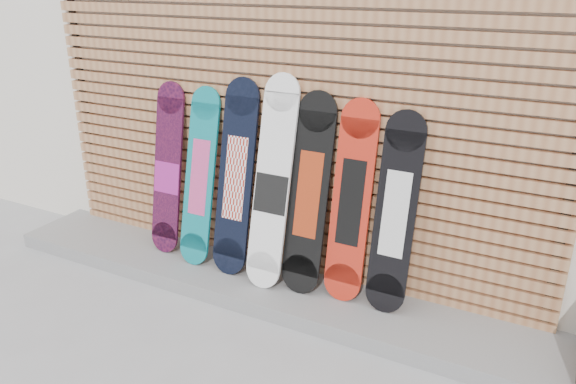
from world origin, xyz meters
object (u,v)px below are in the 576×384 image
at_px(snowboard_0, 168,170).
at_px(snowboard_5, 351,203).
at_px(snowboard_3, 272,185).
at_px(snowboard_4, 309,195).
at_px(snowboard_1, 200,177).
at_px(snowboard_2, 236,178).
at_px(snowboard_6, 395,214).

distance_m(snowboard_0, snowboard_5, 1.63).
bearing_deg(snowboard_3, snowboard_0, 176.72).
xyz_separation_m(snowboard_4, snowboard_5, (0.32, 0.03, -0.01)).
height_order(snowboard_1, snowboard_4, snowboard_4).
relative_size(snowboard_3, snowboard_5, 1.09).
height_order(snowboard_0, snowboard_3, snowboard_3).
xyz_separation_m(snowboard_3, snowboard_5, (0.60, 0.06, -0.05)).
xyz_separation_m(snowboard_0, snowboard_2, (0.69, -0.03, 0.06)).
distance_m(snowboard_0, snowboard_6, 1.95).
xyz_separation_m(snowboard_1, snowboard_3, (0.68, -0.03, 0.07)).
height_order(snowboard_4, snowboard_5, snowboard_4).
bearing_deg(snowboard_1, snowboard_4, 0.29).
xyz_separation_m(snowboard_2, snowboard_4, (0.62, 0.00, -0.02)).
relative_size(snowboard_0, snowboard_2, 0.94).
bearing_deg(snowboard_6, snowboard_2, -178.57).
xyz_separation_m(snowboard_2, snowboard_3, (0.34, -0.03, 0.02)).
xyz_separation_m(snowboard_3, snowboard_4, (0.28, 0.03, -0.04)).
relative_size(snowboard_4, snowboard_5, 1.02).
relative_size(snowboard_1, snowboard_5, 0.98).
distance_m(snowboard_0, snowboard_4, 1.31).
distance_m(snowboard_4, snowboard_6, 0.64).
bearing_deg(snowboard_1, snowboard_2, 0.09).
relative_size(snowboard_0, snowboard_6, 1.01).
distance_m(snowboard_0, snowboard_1, 0.35).
relative_size(snowboard_5, snowboard_6, 1.03).
relative_size(snowboard_1, snowboard_4, 0.96).
bearing_deg(snowboard_3, snowboard_2, 174.89).
height_order(snowboard_1, snowboard_3, snowboard_3).
distance_m(snowboard_3, snowboard_4, 0.29).
height_order(snowboard_2, snowboard_6, snowboard_2).
height_order(snowboard_2, snowboard_5, snowboard_2).
bearing_deg(snowboard_1, snowboard_6, 1.15).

